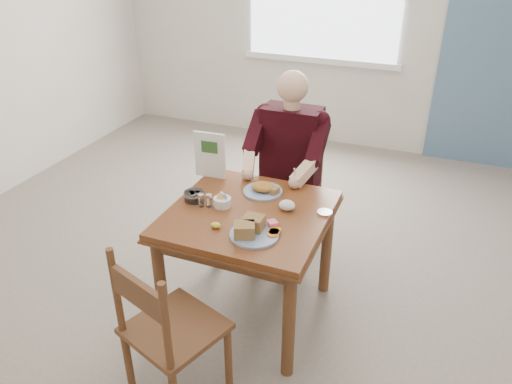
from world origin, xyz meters
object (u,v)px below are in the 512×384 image
at_px(chair_near, 168,332).
at_px(diner, 288,155).
at_px(near_plate, 253,230).
at_px(far_plate, 264,189).
at_px(table, 249,227).
at_px(chair_far, 290,192).

xyz_separation_m(chair_near, diner, (0.10, 1.49, 0.33)).
xyz_separation_m(chair_near, near_plate, (0.22, 0.56, 0.30)).
relative_size(diner, far_plate, 4.44).
bearing_deg(chair_near, far_plate, 84.41).
distance_m(table, near_plate, 0.29).
bearing_deg(far_plate, near_plate, -75.93).
height_order(table, chair_near, chair_near).
bearing_deg(diner, chair_near, -93.88).
height_order(chair_far, diner, diner).
xyz_separation_m(diner, far_plate, (-0.00, -0.46, -0.04)).
bearing_deg(table, diner, 90.00).
height_order(table, far_plate, far_plate).
height_order(diner, far_plate, diner).
bearing_deg(diner, table, -90.00).
bearing_deg(near_plate, chair_near, -111.27).
distance_m(chair_far, diner, 0.34).
height_order(chair_near, diner, diner).
xyz_separation_m(chair_far, far_plate, (-0.00, -0.55, 0.30)).
bearing_deg(far_plate, chair_far, 89.94).
bearing_deg(chair_far, table, -90.00).
height_order(chair_far, near_plate, chair_far).
height_order(chair_near, near_plate, chair_near).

